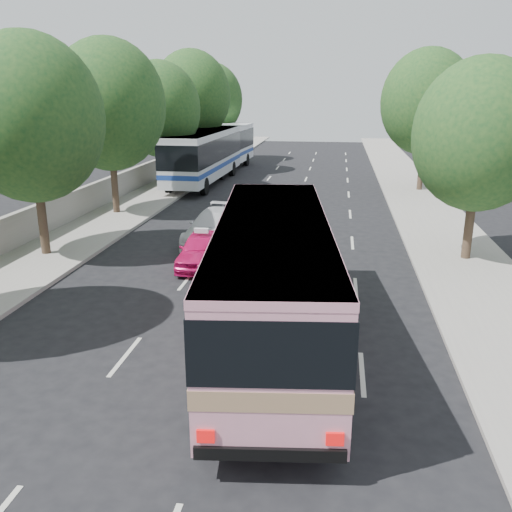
% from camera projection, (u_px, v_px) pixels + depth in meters
% --- Properties ---
extents(ground, '(120.00, 120.00, 0.00)m').
position_uv_depth(ground, '(213.00, 329.00, 15.77)').
color(ground, black).
rests_on(ground, ground).
extents(sidewalk_left, '(4.00, 90.00, 0.15)m').
position_uv_depth(sidewalk_left, '(155.00, 194.00, 35.86)').
color(sidewalk_left, '#9E998E').
rests_on(sidewalk_left, ground).
extents(sidewalk_right, '(4.00, 90.00, 0.12)m').
position_uv_depth(sidewalk_right, '(420.00, 201.00, 33.45)').
color(sidewalk_right, '#9E998E').
rests_on(sidewalk_right, ground).
extents(low_wall, '(0.30, 90.00, 1.50)m').
position_uv_depth(low_wall, '(128.00, 181.00, 35.87)').
color(low_wall, '#9E998E').
rests_on(low_wall, sidewalk_left).
extents(tree_left_b, '(5.70, 5.70, 8.88)m').
position_uv_depth(tree_left_b, '(31.00, 113.00, 20.87)').
color(tree_left_b, '#38281E').
rests_on(tree_left_b, ground).
extents(tree_left_c, '(6.00, 6.00, 9.35)m').
position_uv_depth(tree_left_c, '(109.00, 101.00, 28.37)').
color(tree_left_c, '#38281E').
rests_on(tree_left_c, ground).
extents(tree_left_d, '(5.52, 5.52, 8.60)m').
position_uv_depth(tree_left_d, '(160.00, 106.00, 36.06)').
color(tree_left_d, '#38281E').
rests_on(tree_left_d, ground).
extents(tree_left_e, '(6.30, 6.30, 9.82)m').
position_uv_depth(tree_left_e, '(192.00, 93.00, 43.37)').
color(tree_left_e, '#38281E').
rests_on(tree_left_e, ground).
extents(tree_left_f, '(5.88, 5.88, 9.16)m').
position_uv_depth(tree_left_f, '(212.00, 97.00, 51.09)').
color(tree_left_f, '#38281E').
rests_on(tree_left_f, ground).
extents(tree_right_near, '(5.10, 5.10, 7.95)m').
position_uv_depth(tree_right_near, '(483.00, 130.00, 20.51)').
color(tree_right_near, '#38281E').
rests_on(tree_right_near, ground).
extents(tree_right_far, '(6.00, 6.00, 9.35)m').
position_uv_depth(tree_right_far, '(429.00, 98.00, 35.31)').
color(tree_right_far, '#38281E').
rests_on(tree_right_far, ground).
extents(pink_bus, '(4.00, 11.22, 3.50)m').
position_uv_depth(pink_bus, '(273.00, 270.00, 14.07)').
color(pink_bus, pink).
rests_on(pink_bus, ground).
extents(pink_taxi, '(1.74, 3.97, 1.33)m').
position_uv_depth(pink_taxi, '(202.00, 249.00, 21.30)').
color(pink_taxi, '#D4125E').
rests_on(pink_taxi, ground).
extents(white_pickup, '(2.36, 5.14, 1.46)m').
position_uv_depth(white_pickup, '(215.00, 227.00, 24.50)').
color(white_pickup, silver).
rests_on(white_pickup, ground).
extents(tour_coach_front, '(3.09, 12.80, 3.81)m').
position_uv_depth(tour_coach_front, '(204.00, 152.00, 39.45)').
color(tour_coach_front, silver).
rests_on(tour_coach_front, ground).
extents(tour_coach_rear, '(3.49, 12.50, 3.70)m').
position_uv_depth(tour_coach_rear, '(222.00, 145.00, 45.47)').
color(tour_coach_rear, white).
rests_on(tour_coach_rear, ground).
extents(taxi_roof_sign, '(0.56, 0.20, 0.18)m').
position_uv_depth(taxi_roof_sign, '(201.00, 230.00, 21.08)').
color(taxi_roof_sign, silver).
rests_on(taxi_roof_sign, pink_taxi).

